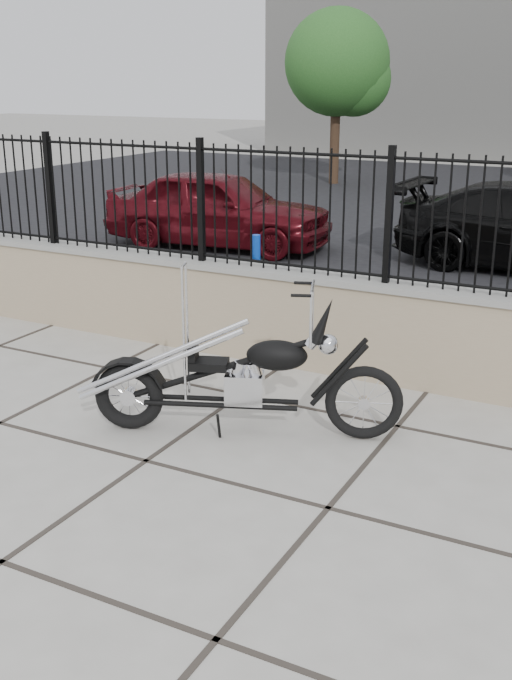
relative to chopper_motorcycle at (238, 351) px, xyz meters
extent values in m
plane|color=#99968E|center=(-0.39, -0.77, -0.72)|extent=(90.00, 90.00, 0.00)
plane|color=black|center=(-0.39, 11.73, -0.72)|extent=(30.00, 30.00, 0.00)
cube|color=gray|center=(-0.39, 1.73, -0.24)|extent=(14.00, 0.36, 0.96)
cube|color=black|center=(-0.39, 1.73, 0.84)|extent=(14.00, 0.08, 1.20)
imported|color=#4E0B12|center=(-3.95, 6.46, -0.06)|extent=(4.01, 1.94, 1.32)
cylinder|color=blue|center=(-1.77, 3.67, -0.28)|extent=(0.10, 0.10, 0.87)
cylinder|color=#382619|center=(-5.49, 15.33, 0.58)|extent=(0.26, 0.26, 2.59)
sphere|color=#256429|center=(-5.49, 15.33, 2.56)|extent=(2.76, 2.76, 2.76)
camera|label=1|loc=(2.89, -5.21, 2.06)|focal=42.00mm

